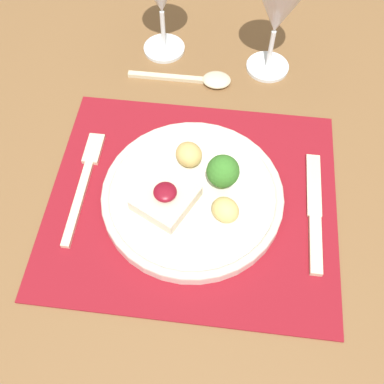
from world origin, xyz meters
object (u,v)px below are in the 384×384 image
object	(u,v)px
fork	(85,178)
wine_glass_near	(278,10)
knife	(315,219)
dinner_plate	(192,194)
spoon	(204,79)

from	to	relation	value
fork	wine_glass_near	world-z (taller)	wine_glass_near
fork	knife	world-z (taller)	knife
knife	dinner_plate	bearing A→B (deg)	176.85
fork	dinner_plate	bearing A→B (deg)	-4.38
fork	wine_glass_near	distance (m)	0.39
dinner_plate	wine_glass_near	xyz separation A→B (m)	(0.10, 0.28, 0.10)
spoon	knife	bearing A→B (deg)	-57.70
dinner_plate	spoon	world-z (taller)	dinner_plate
dinner_plate	spoon	bearing A→B (deg)	92.11
fork	wine_glass_near	bearing A→B (deg)	46.87
dinner_plate	spoon	size ratio (longest dim) A/B	1.45
spoon	wine_glass_near	xyz separation A→B (m)	(0.11, 0.05, 0.11)
fork	spoon	size ratio (longest dim) A/B	1.09
knife	spoon	bearing A→B (deg)	127.29
fork	wine_glass_near	xyz separation A→B (m)	(0.26, 0.27, 0.11)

